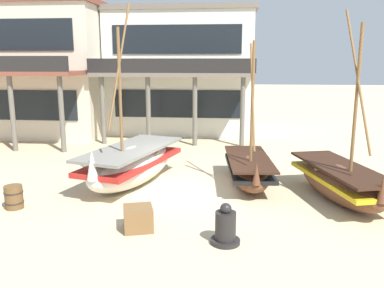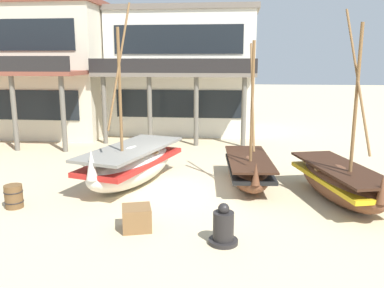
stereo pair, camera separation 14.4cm
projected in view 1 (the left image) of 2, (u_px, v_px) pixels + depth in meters
ground_plane at (189, 191)px, 13.58m from camera, size 120.00×120.00×0.00m
fishing_boat_near_left at (248, 169)px, 14.14m from camera, size 1.75×4.10×4.93m
fishing_boat_centre_large at (131, 164)px, 14.13m from camera, size 3.05×5.09×6.17m
fishing_boat_far_right at (340, 181)px, 12.55m from camera, size 2.52×4.58×5.79m
capstan_winch at (225, 228)px, 9.61m from camera, size 0.72×0.72×1.02m
wooden_barrel at (14, 197)px, 11.90m from camera, size 0.56×0.56×0.70m
cargo_crate at (138, 218)px, 10.42m from camera, size 0.92×0.92×0.61m
harbor_building_main at (182, 71)px, 24.55m from camera, size 8.71×7.70×7.27m
harbor_building_annex at (36, 70)px, 23.84m from camera, size 8.86×8.72×7.48m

